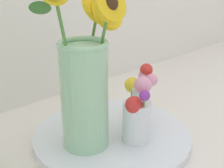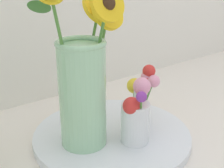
{
  "view_description": "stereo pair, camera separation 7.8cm",
  "coord_description": "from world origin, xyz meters",
  "px_view_note": "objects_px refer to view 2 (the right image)",
  "views": [
    {
      "loc": [
        -0.48,
        -0.41,
        0.45
      ],
      "look_at": [
        0.01,
        0.12,
        0.16
      ],
      "focal_mm": 50.0,
      "sensor_mm": 36.0,
      "label": 1
    },
    {
      "loc": [
        -0.42,
        -0.46,
        0.45
      ],
      "look_at": [
        0.01,
        0.12,
        0.16
      ],
      "focal_mm": 50.0,
      "sensor_mm": 36.0,
      "label": 2
    }
  ],
  "objects_px": {
    "mason_jar_sunflowers": "(83,82)",
    "vase_bulb_right": "(141,99)",
    "vase_small_center": "(136,116)",
    "serving_tray": "(112,136)"
  },
  "relations": [
    {
      "from": "serving_tray",
      "to": "vase_bulb_right",
      "type": "bearing_deg",
      "value": -10.08
    },
    {
      "from": "serving_tray",
      "to": "vase_small_center",
      "type": "distance_m",
      "value": 0.11
    },
    {
      "from": "mason_jar_sunflowers",
      "to": "serving_tray",
      "type": "bearing_deg",
      "value": -3.15
    },
    {
      "from": "mason_jar_sunflowers",
      "to": "vase_bulb_right",
      "type": "height_order",
      "value": "mason_jar_sunflowers"
    },
    {
      "from": "serving_tray",
      "to": "mason_jar_sunflowers",
      "type": "bearing_deg",
      "value": 176.85
    },
    {
      "from": "vase_small_center",
      "to": "mason_jar_sunflowers",
      "type": "bearing_deg",
      "value": 143.1
    },
    {
      "from": "serving_tray",
      "to": "vase_bulb_right",
      "type": "relative_size",
      "value": 2.42
    },
    {
      "from": "vase_small_center",
      "to": "vase_bulb_right",
      "type": "distance_m",
      "value": 0.09
    },
    {
      "from": "serving_tray",
      "to": "vase_small_center",
      "type": "relative_size",
      "value": 2.51
    },
    {
      "from": "mason_jar_sunflowers",
      "to": "vase_bulb_right",
      "type": "relative_size",
      "value": 2.36
    }
  ]
}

